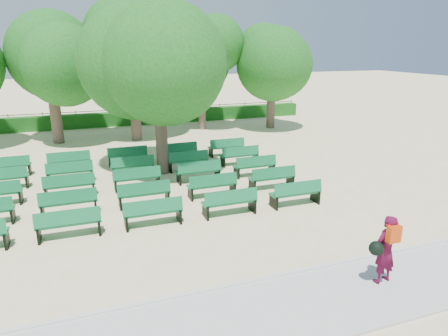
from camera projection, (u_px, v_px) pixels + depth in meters
name	position (u px, v px, depth m)	size (l,w,h in m)	color
ground	(168.00, 194.00, 14.47)	(120.00, 120.00, 0.00)	beige
paving	(247.00, 320.00, 7.80)	(30.00, 2.20, 0.06)	beige
curb	(227.00, 287.00, 8.83)	(30.00, 0.12, 0.10)	silver
hedge	(124.00, 119.00, 26.94)	(26.00, 0.70, 0.90)	#195B18
fence	(124.00, 124.00, 27.43)	(26.00, 0.10, 1.02)	black
tree_line	(132.00, 137.00, 23.47)	(21.80, 6.80, 7.04)	#1D661E
bench_array	(138.00, 187.00, 15.00)	(1.78, 0.68, 1.10)	#136F3E
tree_among	(159.00, 74.00, 15.73)	(4.55, 4.55, 6.16)	brown
person	(385.00, 249.00, 8.76)	(0.78, 0.50, 1.61)	#4D0B26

